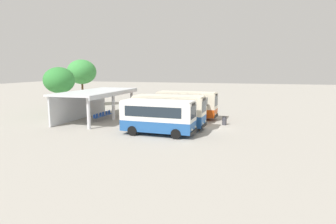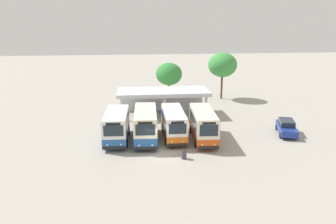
{
  "view_description": "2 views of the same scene",
  "coord_description": "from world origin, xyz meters",
  "px_view_note": "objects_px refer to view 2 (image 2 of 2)",
  "views": [
    {
      "loc": [
        -29.04,
        -4.03,
        6.07
      ],
      "look_at": [
        -0.41,
        4.29,
        1.56
      ],
      "focal_mm": 31.18,
      "sensor_mm": 36.0,
      "label": 1
    },
    {
      "loc": [
        -2.27,
        -30.27,
        12.81
      ],
      "look_at": [
        1.53,
        5.91,
        2.56
      ],
      "focal_mm": 36.24,
      "sensor_mm": 36.0,
      "label": 2
    }
  ],
  "objects_px": {
    "waiting_chair_end_by_column": "(151,113)",
    "litter_bin_apron": "(184,154)",
    "waiting_chair_second_from_end": "(156,112)",
    "city_bus_nearest_orange": "(117,125)",
    "waiting_chair_middle_seat": "(161,112)",
    "waiting_chair_fourth_seat": "(166,112)",
    "parked_car_flank": "(286,127)",
    "city_bus_middle_cream": "(174,123)",
    "waiting_chair_far_end_seat": "(177,112)",
    "city_bus_fourth_amber": "(203,124)",
    "waiting_chair_fifth_seat": "(172,112)",
    "city_bus_second_in_row": "(146,124)"
  },
  "relations": [
    {
      "from": "city_bus_second_in_row",
      "to": "parked_car_flank",
      "type": "height_order",
      "value": "city_bus_second_in_row"
    },
    {
      "from": "city_bus_fourth_amber",
      "to": "waiting_chair_far_end_seat",
      "type": "height_order",
      "value": "city_bus_fourth_amber"
    },
    {
      "from": "waiting_chair_fourth_seat",
      "to": "city_bus_middle_cream",
      "type": "bearing_deg",
      "value": -90.33
    },
    {
      "from": "city_bus_second_in_row",
      "to": "waiting_chair_fifth_seat",
      "type": "xyz_separation_m",
      "value": [
        3.82,
        8.95,
        -1.31
      ]
    },
    {
      "from": "waiting_chair_end_by_column",
      "to": "waiting_chair_second_from_end",
      "type": "xyz_separation_m",
      "value": [
        0.7,
        0.06,
        0.0
      ]
    },
    {
      "from": "waiting_chair_second_from_end",
      "to": "city_bus_nearest_orange",
      "type": "bearing_deg",
      "value": -118.11
    },
    {
      "from": "city_bus_second_in_row",
      "to": "waiting_chair_end_by_column",
      "type": "xyz_separation_m",
      "value": [
        1.0,
        9.01,
        -1.31
      ]
    },
    {
      "from": "city_bus_nearest_orange",
      "to": "parked_car_flank",
      "type": "xyz_separation_m",
      "value": [
        18.93,
        0.25,
        -0.93
      ]
    },
    {
      "from": "city_bus_fourth_amber",
      "to": "litter_bin_apron",
      "type": "height_order",
      "value": "city_bus_fourth_amber"
    },
    {
      "from": "city_bus_fourth_amber",
      "to": "waiting_chair_far_end_seat",
      "type": "xyz_separation_m",
      "value": [
        -1.6,
        9.43,
        -1.27
      ]
    },
    {
      "from": "city_bus_fourth_amber",
      "to": "litter_bin_apron",
      "type": "xyz_separation_m",
      "value": [
        -2.78,
        -4.78,
        -1.34
      ]
    },
    {
      "from": "city_bus_second_in_row",
      "to": "waiting_chair_fifth_seat",
      "type": "distance_m",
      "value": 9.82
    },
    {
      "from": "city_bus_second_in_row",
      "to": "waiting_chair_fifth_seat",
      "type": "bearing_deg",
      "value": 66.9
    },
    {
      "from": "waiting_chair_end_by_column",
      "to": "litter_bin_apron",
      "type": "xyz_separation_m",
      "value": [
        2.34,
        -14.26,
        -0.07
      ]
    },
    {
      "from": "city_bus_nearest_orange",
      "to": "waiting_chair_far_end_seat",
      "type": "xyz_separation_m",
      "value": [
        7.58,
        8.81,
        -1.24
      ]
    },
    {
      "from": "waiting_chair_fourth_seat",
      "to": "city_bus_nearest_orange",
      "type": "bearing_deg",
      "value": -124.8
    },
    {
      "from": "parked_car_flank",
      "to": "litter_bin_apron",
      "type": "bearing_deg",
      "value": -155.72
    },
    {
      "from": "waiting_chair_far_end_seat",
      "to": "litter_bin_apron",
      "type": "height_order",
      "value": "litter_bin_apron"
    },
    {
      "from": "waiting_chair_fourth_seat",
      "to": "waiting_chair_far_end_seat",
      "type": "xyz_separation_m",
      "value": [
        1.41,
        -0.07,
        0.0
      ]
    },
    {
      "from": "parked_car_flank",
      "to": "waiting_chair_far_end_seat",
      "type": "bearing_deg",
      "value": 142.97
    },
    {
      "from": "city_bus_middle_cream",
      "to": "waiting_chair_fourth_seat",
      "type": "bearing_deg",
      "value": 89.67
    },
    {
      "from": "waiting_chair_middle_seat",
      "to": "waiting_chair_fourth_seat",
      "type": "height_order",
      "value": "same"
    },
    {
      "from": "waiting_chair_far_end_seat",
      "to": "waiting_chair_fifth_seat",
      "type": "bearing_deg",
      "value": -178.97
    },
    {
      "from": "litter_bin_apron",
      "to": "waiting_chair_end_by_column",
      "type": "bearing_deg",
      "value": 99.33
    },
    {
      "from": "waiting_chair_end_by_column",
      "to": "litter_bin_apron",
      "type": "relative_size",
      "value": 0.96
    },
    {
      "from": "waiting_chair_far_end_seat",
      "to": "city_bus_middle_cream",
      "type": "bearing_deg",
      "value": -99.8
    },
    {
      "from": "city_bus_second_in_row",
      "to": "waiting_chair_far_end_seat",
      "type": "bearing_deg",
      "value": 63.23
    },
    {
      "from": "parked_car_flank",
      "to": "city_bus_fourth_amber",
      "type": "bearing_deg",
      "value": -174.9
    },
    {
      "from": "city_bus_nearest_orange",
      "to": "city_bus_fourth_amber",
      "type": "distance_m",
      "value": 9.21
    },
    {
      "from": "waiting_chair_end_by_column",
      "to": "waiting_chair_far_end_seat",
      "type": "relative_size",
      "value": 1.0
    },
    {
      "from": "waiting_chair_second_from_end",
      "to": "city_bus_fourth_amber",
      "type": "bearing_deg",
      "value": -65.12
    },
    {
      "from": "city_bus_nearest_orange",
      "to": "waiting_chair_fifth_seat",
      "type": "xyz_separation_m",
      "value": [
        6.88,
        8.8,
        -1.24
      ]
    },
    {
      "from": "city_bus_middle_cream",
      "to": "waiting_chair_second_from_end",
      "type": "bearing_deg",
      "value": 99.04
    },
    {
      "from": "waiting_chair_middle_seat",
      "to": "litter_bin_apron",
      "type": "xyz_separation_m",
      "value": [
        0.93,
        -14.25,
        -0.07
      ]
    },
    {
      "from": "parked_car_flank",
      "to": "waiting_chair_middle_seat",
      "type": "distance_m",
      "value": 15.97
    },
    {
      "from": "waiting_chair_end_by_column",
      "to": "waiting_chair_second_from_end",
      "type": "bearing_deg",
      "value": 4.84
    },
    {
      "from": "waiting_chair_second_from_end",
      "to": "waiting_chair_middle_seat",
      "type": "height_order",
      "value": "same"
    },
    {
      "from": "waiting_chair_middle_seat",
      "to": "waiting_chair_far_end_seat",
      "type": "distance_m",
      "value": 2.11
    },
    {
      "from": "city_bus_middle_cream",
      "to": "parked_car_flank",
      "type": "height_order",
      "value": "city_bus_middle_cream"
    },
    {
      "from": "city_bus_nearest_orange",
      "to": "waiting_chair_end_by_column",
      "type": "relative_size",
      "value": 7.96
    },
    {
      "from": "parked_car_flank",
      "to": "waiting_chair_middle_seat",
      "type": "bearing_deg",
      "value": 147.43
    },
    {
      "from": "city_bus_fourth_amber",
      "to": "waiting_chair_end_by_column",
      "type": "relative_size",
      "value": 8.57
    },
    {
      "from": "waiting_chair_middle_seat",
      "to": "waiting_chair_end_by_column",
      "type": "bearing_deg",
      "value": 179.62
    },
    {
      "from": "city_bus_nearest_orange",
      "to": "waiting_chair_fourth_seat",
      "type": "xyz_separation_m",
      "value": [
        6.17,
        8.88,
        -1.24
      ]
    },
    {
      "from": "parked_car_flank",
      "to": "waiting_chair_fifth_seat",
      "type": "xyz_separation_m",
      "value": [
        -12.05,
        8.55,
        -0.31
      ]
    },
    {
      "from": "city_bus_middle_cream",
      "to": "waiting_chair_second_from_end",
      "type": "distance_m",
      "value": 8.73
    },
    {
      "from": "city_bus_fourth_amber",
      "to": "waiting_chair_end_by_column",
      "type": "bearing_deg",
      "value": 118.41
    },
    {
      "from": "city_bus_fourth_amber",
      "to": "waiting_chair_fourth_seat",
      "type": "relative_size",
      "value": 8.57
    },
    {
      "from": "city_bus_nearest_orange",
      "to": "waiting_chair_end_by_column",
      "type": "xyz_separation_m",
      "value": [
        4.06,
        8.86,
        -1.24
      ]
    },
    {
      "from": "city_bus_fourth_amber",
      "to": "city_bus_middle_cream",
      "type": "bearing_deg",
      "value": 162.06
    }
  ]
}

